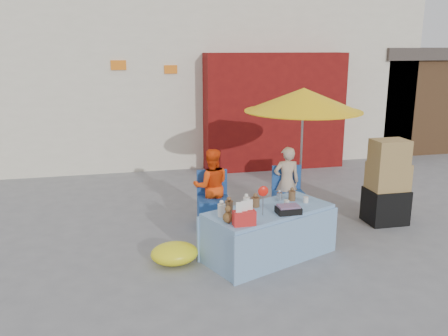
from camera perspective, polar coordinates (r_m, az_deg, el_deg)
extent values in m
plane|color=slate|center=(6.69, -0.23, -9.67)|extent=(80.00, 80.00, 0.00)
cube|color=silver|center=(13.03, -7.37, 12.18)|extent=(12.00, 5.00, 4.50)
cube|color=maroon|center=(10.86, 6.13, 6.76)|extent=(3.20, 0.60, 2.60)
cube|color=#4C331E|center=(14.39, 20.18, 7.43)|extent=(2.60, 3.00, 2.40)
cube|color=#3F3833|center=(14.31, 20.65, 12.80)|extent=(2.80, 3.20, 0.30)
cube|color=orange|center=(10.44, -12.57, 11.99)|extent=(0.32, 0.04, 0.20)
cube|color=orange|center=(10.52, -6.42, 11.71)|extent=(0.28, 0.04, 0.18)
cube|color=#7CA1C7|center=(6.36, 5.38, -7.76)|extent=(1.85, 1.35, 0.67)
cube|color=#7CA1C7|center=(6.11, 7.81, -9.05)|extent=(1.62, 0.69, 0.62)
cube|color=#7CA1C7|center=(6.65, 3.15, -6.93)|extent=(1.62, 0.69, 0.62)
cylinder|color=white|center=(5.93, -0.29, -5.11)|extent=(0.13, 0.13, 0.16)
cylinder|color=brown|center=(6.09, 0.59, -4.64)|extent=(0.14, 0.14, 0.14)
cylinder|color=white|center=(6.09, 2.70, -4.41)|extent=(0.12, 0.12, 0.20)
cylinder|color=brown|center=(6.30, 3.79, -4.12)|extent=(0.15, 0.15, 0.12)
cylinder|color=#B2B2B7|center=(6.59, 6.69, -3.41)|extent=(0.10, 0.10, 0.11)
cylinder|color=brown|center=(6.60, 8.18, -3.32)|extent=(0.13, 0.13, 0.13)
cylinder|color=white|center=(6.37, 7.55, -4.20)|extent=(0.09, 0.09, 0.08)
cylinder|color=white|center=(6.55, 9.81, -3.77)|extent=(0.09, 0.09, 0.08)
sphere|color=brown|center=(5.73, 0.49, -5.96)|extent=(0.13, 0.13, 0.13)
ellipsoid|color=red|center=(5.91, 4.74, -2.80)|extent=(0.14, 0.09, 0.13)
cube|color=red|center=(5.65, 2.45, -6.04)|extent=(0.29, 0.22, 0.18)
cube|color=black|center=(6.10, 7.75, -5.06)|extent=(0.36, 0.31, 0.08)
cube|color=#1F4791|center=(7.42, -1.27, -5.31)|extent=(0.52, 0.51, 0.45)
cube|color=#1F4791|center=(7.50, -1.46, -1.69)|extent=(0.48, 0.09, 0.40)
cube|color=#1F4791|center=(7.76, 7.82, -4.55)|extent=(0.52, 0.51, 0.45)
cube|color=#1F4791|center=(7.84, 7.51, -1.09)|extent=(0.48, 0.09, 0.40)
imported|color=#FF460D|center=(7.44, -1.52, -2.21)|extent=(0.63, 0.51, 1.20)
imported|color=tan|center=(7.79, 7.52, -1.68)|extent=(0.45, 0.32, 1.17)
cylinder|color=gray|center=(7.93, 9.27, 1.62)|extent=(0.04, 0.04, 2.00)
cone|color=yellow|center=(7.78, 9.53, 8.10)|extent=(1.90, 1.90, 0.38)
cylinder|color=yellow|center=(7.80, 9.48, 6.79)|extent=(1.90, 1.90, 0.02)
cube|color=black|center=(7.97, 18.84, -4.31)|extent=(0.61, 0.51, 0.55)
cube|color=#A17D48|center=(7.84, 19.13, -0.94)|extent=(0.58, 0.45, 0.42)
cube|color=#A17D48|center=(7.72, 19.32, 1.86)|extent=(0.54, 0.41, 0.38)
ellipsoid|color=yellow|center=(6.24, -5.98, -10.18)|extent=(0.73, 0.64, 0.28)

